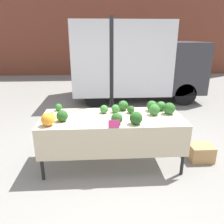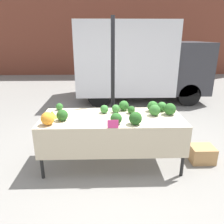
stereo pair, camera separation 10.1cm
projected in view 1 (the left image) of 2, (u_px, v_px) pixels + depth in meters
ground_plane at (112, 162)px, 3.68m from camera, size 40.00×40.00×0.00m
building_facade at (101, 6)px, 11.12m from camera, size 16.00×0.60×6.93m
tent_pole at (112, 85)px, 3.97m from camera, size 0.07×0.07×2.34m
parked_truck at (132, 60)px, 7.10m from camera, size 4.04×2.19×2.44m
market_table at (112, 124)px, 3.38m from camera, size 2.21×0.90×0.82m
orange_cauliflower at (48, 119)px, 3.05m from camera, size 0.19×0.19×0.19m
romanesco_head at (52, 115)px, 3.31m from camera, size 0.15×0.15×0.12m
broccoli_head_0 at (58, 107)px, 3.68m from camera, size 0.12×0.12×0.12m
broccoli_head_1 at (161, 106)px, 3.68m from camera, size 0.16×0.16×0.16m
broccoli_head_2 at (169, 108)px, 3.50m from camera, size 0.19×0.19×0.19m
broccoli_head_3 at (104, 109)px, 3.55m from camera, size 0.14×0.14×0.14m
broccoli_head_4 at (62, 116)px, 3.21m from camera, size 0.17×0.17×0.17m
broccoli_head_5 at (136, 118)px, 3.10m from camera, size 0.19×0.19×0.19m
broccoli_head_6 at (152, 106)px, 3.65m from camera, size 0.18×0.18×0.18m
broccoli_head_7 at (154, 110)px, 3.46m from camera, size 0.18×0.18×0.18m
broccoli_head_8 at (123, 105)px, 3.69m from camera, size 0.17×0.17×0.17m
broccoli_head_9 at (117, 118)px, 3.11m from camera, size 0.17×0.17×0.17m
broccoli_head_10 at (115, 109)px, 3.59m from camera, size 0.13×0.13×0.13m
broccoli_head_11 at (131, 110)px, 3.55m from camera, size 0.12×0.12×0.12m
price_sign at (114, 124)px, 2.97m from camera, size 0.15×0.01×0.12m
produce_crate at (201, 153)px, 3.72m from camera, size 0.39×0.33×0.27m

